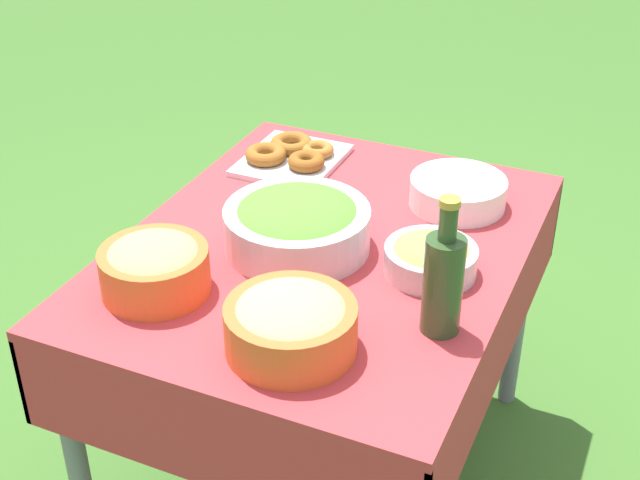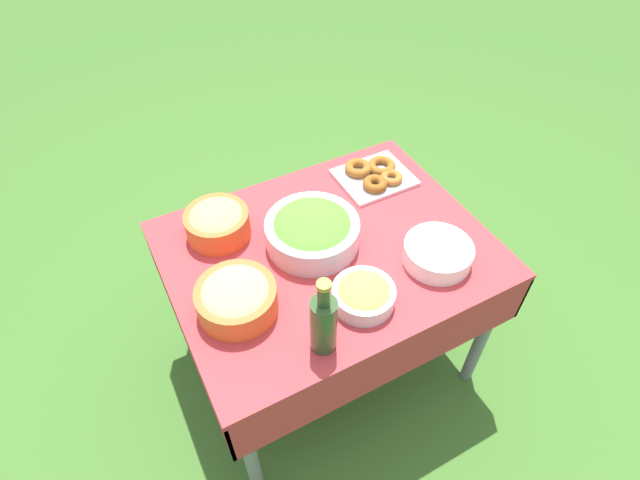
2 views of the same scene
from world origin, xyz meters
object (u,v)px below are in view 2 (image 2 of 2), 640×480
at_px(donut_platter, 374,175).
at_px(olive_oil_bottle, 323,323).
at_px(salad_bowl, 312,230).
at_px(olive_bowl, 364,294).
at_px(plate_stack, 438,253).
at_px(pasta_bowl, 236,297).
at_px(bread_bowl, 217,222).

xyz_separation_m(donut_platter, olive_oil_bottle, (-0.56, -0.59, 0.09)).
bearing_deg(donut_platter, salad_bowl, -152.77).
bearing_deg(olive_bowl, salad_bowl, 94.32).
xyz_separation_m(salad_bowl, plate_stack, (0.34, -0.28, -0.03)).
bearing_deg(plate_stack, pasta_bowl, 169.35).
height_order(salad_bowl, bread_bowl, same).
height_order(olive_oil_bottle, bread_bowl, olive_oil_bottle).
bearing_deg(olive_oil_bottle, bread_bowl, 101.06).
bearing_deg(salad_bowl, pasta_bowl, -156.60).
xyz_separation_m(plate_stack, olive_bowl, (-0.32, -0.03, 0.00)).
bearing_deg(olive_bowl, donut_platter, 54.43).
relative_size(salad_bowl, bread_bowl, 1.44).
bearing_deg(salad_bowl, donut_platter, 27.23).
bearing_deg(pasta_bowl, olive_bowl, -23.79).
relative_size(bread_bowl, olive_bowl, 1.13).
bearing_deg(olive_bowl, pasta_bowl, 156.21).
bearing_deg(olive_oil_bottle, olive_bowl, 23.20).
relative_size(plate_stack, olive_bowl, 1.17).
bearing_deg(plate_stack, salad_bowl, 140.95).
xyz_separation_m(olive_oil_bottle, bread_bowl, (-0.12, 0.59, -0.05)).
xyz_separation_m(plate_stack, olive_oil_bottle, (-0.51, -0.11, 0.08)).
height_order(pasta_bowl, bread_bowl, bread_bowl).
bearing_deg(pasta_bowl, bread_bowl, 79.75).
distance_m(salad_bowl, bread_bowl, 0.34).
distance_m(bread_bowl, olive_bowl, 0.59).
relative_size(donut_platter, plate_stack, 1.22).
bearing_deg(salad_bowl, olive_bowl, -85.68).
height_order(donut_platter, olive_oil_bottle, olive_oil_bottle).
distance_m(pasta_bowl, plate_stack, 0.70).
bearing_deg(plate_stack, bread_bowl, 142.63).
bearing_deg(donut_platter, bread_bowl, -179.86).
xyz_separation_m(pasta_bowl, olive_oil_bottle, (0.18, -0.24, 0.06)).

